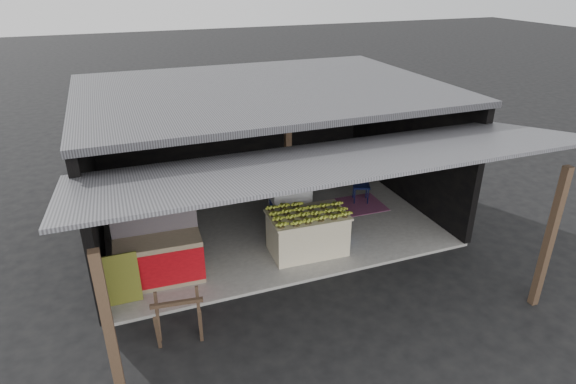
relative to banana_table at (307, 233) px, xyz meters
name	(u,v)px	position (x,y,z in m)	size (l,w,h in m)	color
ground	(310,282)	(-0.32, -0.89, -0.48)	(80.00, 80.00, 0.00)	black
concrete_slab	(266,219)	(-0.32, 1.61, -0.45)	(7.00, 5.00, 0.06)	gray
shophouse	(260,127)	(-0.32, 1.93, 1.62)	(7.40, 7.29, 3.02)	black
banana_table	(307,233)	(0.00, 0.00, 0.00)	(1.54, 0.98, 0.83)	silver
banana_pile	(308,210)	(0.00, 0.00, 0.49)	(1.39, 0.83, 0.16)	yellow
white_crate	(290,208)	(0.05, 1.07, 0.04)	(0.87, 0.64, 0.91)	white
neighbor_stall	(159,258)	(-2.82, 0.04, 0.05)	(1.51, 0.73, 1.53)	#998466
green_signboard	(121,279)	(-3.49, -0.36, 0.03)	(0.59, 0.04, 0.88)	black
sawhorse	(178,317)	(-2.75, -1.60, 0.00)	(0.77, 0.73, 0.75)	#453022
water_barrel	(340,229)	(0.81, 0.19, -0.17)	(0.34, 0.34, 0.50)	#0D3197
plastic_chair	(361,181)	(2.10, 1.70, 0.07)	(0.51, 0.51, 0.83)	#090F34
magenta_rug	(352,206)	(1.75, 1.46, -0.41)	(1.50, 1.00, 0.01)	#6A174A
picture_frames	(228,111)	(-0.49, 4.01, 1.45)	(1.62, 0.04, 0.46)	black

